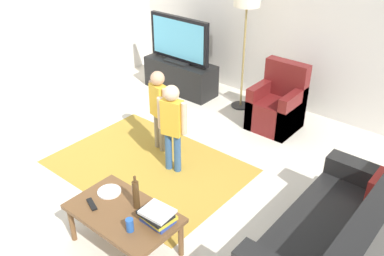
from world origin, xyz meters
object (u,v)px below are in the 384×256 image
object	(u,v)px
tv_remote	(92,204)
coffee_table	(124,216)
tv_stand	(181,76)
book_stack	(157,216)
child_center	(172,121)
bottle	(136,194)
child_near_tv	(159,104)
floor_lamp	(247,3)
armchair	(278,107)
tv	(179,40)
couch	(339,244)
plate	(109,192)
soda_can	(130,225)

from	to	relation	value
tv_remote	coffee_table	bearing A→B (deg)	43.53
tv_stand	book_stack	size ratio (longest dim) A/B	4.01
child_center	bottle	size ratio (longest dim) A/B	3.19
child_center	tv_remote	xyz separation A→B (m)	(0.21, -1.31, -0.22)
child_near_tv	tv_remote	xyz separation A→B (m)	(0.64, -1.55, -0.20)
floor_lamp	tv_stand	bearing A→B (deg)	-171.90
book_stack	tv_stand	bearing A→B (deg)	128.01
tv_stand	tv_remote	world-z (taller)	tv_stand
armchair	floor_lamp	bearing A→B (deg)	165.11
tv	couch	bearing A→B (deg)	-28.95
bottle	tv_remote	distance (m)	0.43
armchair	tv_remote	distance (m)	3.00
bottle	tv_remote	xyz separation A→B (m)	(-0.33, -0.24, -0.13)
coffee_table	bottle	bearing A→B (deg)	67.38
armchair	child_near_tv	distance (m)	1.70
child_center	plate	world-z (taller)	child_center
tv_stand	soda_can	xyz separation A→B (m)	(2.09, -3.03, 0.24)
tv	bottle	world-z (taller)	tv
tv	floor_lamp	size ratio (longest dim) A/B	0.62
tv_stand	coffee_table	xyz separation A→B (m)	(1.87, -2.91, 0.13)
couch	tv	bearing A→B (deg)	151.05
couch	child_near_tv	xyz separation A→B (m)	(-2.50, 0.45, 0.34)
child_center	coffee_table	world-z (taller)	child_center
armchair	book_stack	world-z (taller)	armchair
tv	tv_remote	world-z (taller)	tv
coffee_table	tv_remote	distance (m)	0.31
child_near_tv	tv_remote	size ratio (longest dim) A/B	6.15
armchair	plate	distance (m)	2.78
child_near_tv	book_stack	distance (m)	1.83
bottle	tv	bearing A→B (deg)	124.78
coffee_table	soda_can	bearing A→B (deg)	-28.61
child_near_tv	plate	distance (m)	1.48
tv_stand	couch	bearing A→B (deg)	-29.22
tv_stand	child_center	xyz separation A→B (m)	(1.38, -1.72, 0.40)
book_stack	plate	bearing A→B (deg)	179.87
tv	coffee_table	distance (m)	3.47
armchair	child_center	bearing A→B (deg)	-103.50
couch	soda_can	world-z (taller)	couch
couch	floor_lamp	world-z (taller)	floor_lamp
child_near_tv	child_center	size ratio (longest dim) A/B	0.97
child_near_tv	bottle	bearing A→B (deg)	-53.35
coffee_table	book_stack	bearing A→B (deg)	16.91
tv	child_near_tv	world-z (taller)	tv
couch	tv_remote	size ratio (longest dim) A/B	10.59
child_center	tv_remote	world-z (taller)	child_center
couch	coffee_table	xyz separation A→B (m)	(-1.58, -0.98, 0.08)
tv_remote	plate	size ratio (longest dim) A/B	0.77
bottle	plate	xyz separation A→B (m)	(-0.35, -0.02, -0.14)
bottle	plate	bearing A→B (deg)	-176.73
tv	coffee_table	world-z (taller)	tv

